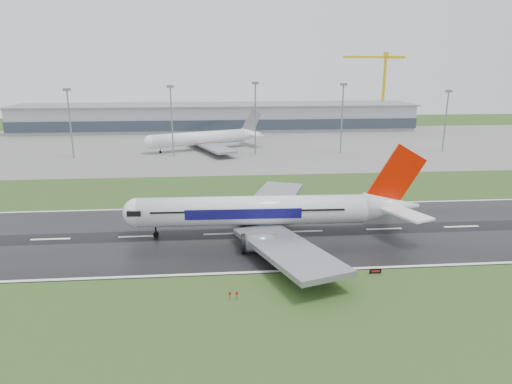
{
  "coord_description": "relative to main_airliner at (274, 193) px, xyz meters",
  "views": [
    {
      "loc": [
        -0.93,
        -104.5,
        39.42
      ],
      "look_at": [
        9.2,
        12.0,
        7.0
      ],
      "focal_mm": 32.41,
      "sensor_mm": 36.0,
      "label": 1
    }
  ],
  "objects": [
    {
      "name": "tower_crane",
      "position": [
        98.37,
        201.51,
        12.96
      ],
      "size": [
        46.09,
        17.25,
        46.81
      ],
      "primitive_type": null,
      "rotation": [
        0.0,
        0.0,
        0.32
      ],
      "color": "gold",
      "rests_on": "ground"
    },
    {
      "name": "floodmast_1",
      "position": [
        -75.3,
        101.51,
        3.83
      ],
      "size": [
        0.64,
        0.64,
        28.54
      ],
      "primitive_type": "cylinder",
      "color": "gray",
      "rests_on": "ground"
    },
    {
      "name": "floodmast_3",
      "position": [
        4.34,
        101.51,
        5.05
      ],
      "size": [
        0.64,
        0.64,
        30.97
      ],
      "primitive_type": "cylinder",
      "color": "gray",
      "rests_on": "ground"
    },
    {
      "name": "runway_sign",
      "position": [
        17.2,
        -22.86,
        -9.92
      ],
      "size": [
        2.31,
        0.41,
        1.04
      ],
      "primitive_type": null,
      "rotation": [
        0.0,
        0.0,
        -0.07
      ],
      "color": "black",
      "rests_on": "ground"
    },
    {
      "name": "runway",
      "position": [
        -12.2,
        1.51,
        -10.39
      ],
      "size": [
        400.0,
        45.0,
        0.1
      ],
      "primitive_type": "cube",
      "color": "black",
      "rests_on": "ground"
    },
    {
      "name": "floodmast_2",
      "position": [
        -32.21,
        101.51,
        4.39
      ],
      "size": [
        0.64,
        0.64,
        29.65
      ],
      "primitive_type": "cylinder",
      "color": "gray",
      "rests_on": "ground"
    },
    {
      "name": "parked_airliner",
      "position": [
        -19.02,
        116.67,
        -1.55
      ],
      "size": [
        76.49,
        74.16,
        17.63
      ],
      "primitive_type": null,
      "rotation": [
        0.0,
        0.0,
        0.38
      ],
      "color": "white",
      "rests_on": "apron"
    },
    {
      "name": "main_airliner",
      "position": [
        0.0,
        0.0,
        0.0
      ],
      "size": [
        71.85,
        68.61,
        20.68
      ],
      "primitive_type": null,
      "rotation": [
        0.0,
        0.0,
        -0.03
      ],
      "color": "silver",
      "rests_on": "runway"
    },
    {
      "name": "floodmast_5",
      "position": [
        92.07,
        101.51,
        3.1
      ],
      "size": [
        0.64,
        0.64,
        27.09
      ],
      "primitive_type": "cylinder",
      "color": "gray",
      "rests_on": "ground"
    },
    {
      "name": "apron",
      "position": [
        -12.2,
        126.51,
        -10.4
      ],
      "size": [
        400.0,
        130.0,
        0.08
      ],
      "primitive_type": "cube",
      "color": "slate",
      "rests_on": "ground"
    },
    {
      "name": "floodmast_4",
      "position": [
        43.46,
        101.51,
        4.69
      ],
      "size": [
        0.64,
        0.64,
        30.25
      ],
      "primitive_type": "cylinder",
      "color": "gray",
      "rests_on": "ground"
    },
    {
      "name": "ground",
      "position": [
        -12.2,
        1.51,
        -10.44
      ],
      "size": [
        520.0,
        520.0,
        0.0
      ],
      "primitive_type": "plane",
      "color": "#284519",
      "rests_on": "ground"
    },
    {
      "name": "terminal",
      "position": [
        -12.2,
        186.51,
        -2.94
      ],
      "size": [
        240.0,
        36.0,
        15.0
      ],
      "primitive_type": "cube",
      "color": "#91939C",
      "rests_on": "ground"
    }
  ]
}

